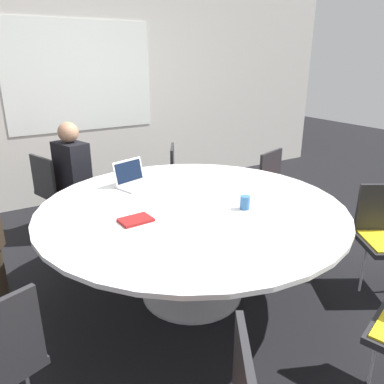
% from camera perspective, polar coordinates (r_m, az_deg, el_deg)
% --- Properties ---
extents(ground_plane, '(16.00, 16.00, 0.00)m').
position_cam_1_polar(ground_plane, '(3.11, 0.00, -15.03)').
color(ground_plane, black).
extents(wall_back, '(8.00, 0.07, 2.70)m').
position_cam_1_polar(wall_back, '(5.00, -16.48, 14.24)').
color(wall_back, silver).
rests_on(wall_back, ground_plane).
extents(conference_table, '(2.22, 2.22, 0.76)m').
position_cam_1_polar(conference_table, '(2.78, 0.00, -3.90)').
color(conference_table, '#B7B7BC').
rests_on(conference_table, ground_plane).
extents(chair_0, '(0.53, 0.55, 0.84)m').
position_cam_1_polar(chair_0, '(4.17, -19.98, 0.76)').
color(chair_0, '#262628').
rests_on(chair_0, ground_plane).
extents(chair_6, '(0.55, 0.54, 0.84)m').
position_cam_1_polar(chair_6, '(4.08, 13.28, 1.06)').
color(chair_6, '#262628').
rests_on(chair_6, ground_plane).
extents(chair_7, '(0.59, 0.59, 0.84)m').
position_cam_1_polar(chair_7, '(4.28, -1.26, 2.46)').
color(chair_7, '#262628').
rests_on(chair_7, ground_plane).
extents(person_0, '(0.33, 0.41, 1.19)m').
position_cam_1_polar(person_0, '(3.95, -17.55, 3.02)').
color(person_0, black).
rests_on(person_0, ground_plane).
extents(laptop, '(0.35, 0.32, 0.21)m').
position_cam_1_polar(laptop, '(3.17, -8.91, 1.86)').
color(laptop, silver).
rests_on(laptop, conference_table).
extents(spiral_notebook, '(0.22, 0.16, 0.02)m').
position_cam_1_polar(spiral_notebook, '(2.50, -8.57, -4.23)').
color(spiral_notebook, maroon).
rests_on(spiral_notebook, conference_table).
extents(coffee_cup, '(0.07, 0.07, 0.10)m').
position_cam_1_polar(coffee_cup, '(2.68, 8.08, -1.60)').
color(coffee_cup, '#33669E').
rests_on(coffee_cup, conference_table).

